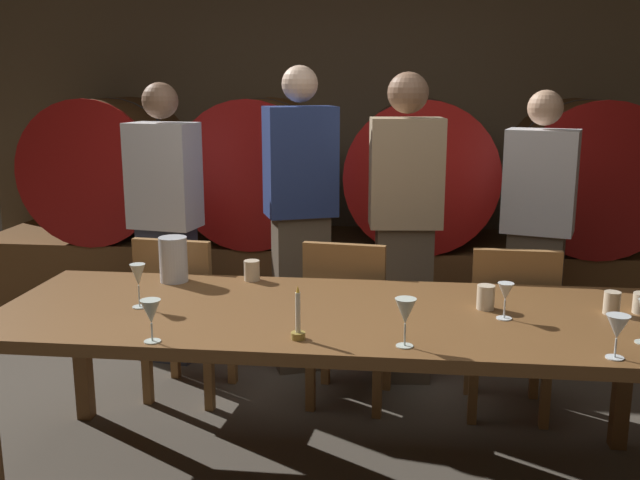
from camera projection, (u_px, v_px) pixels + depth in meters
name	position (u px, v px, depth m)	size (l,w,h in m)	color
back_wall	(345.00, 110.00, 5.43)	(5.61, 0.24, 2.84)	brown
barrel_shelf	(338.00, 275.00, 5.15)	(5.05, 0.90, 0.54)	brown
wine_barrel_far_left	(113.00, 167.00, 5.17)	(0.99, 0.93, 0.99)	#513319
wine_barrel_center_left	(261.00, 169.00, 5.04)	(0.99, 0.93, 0.99)	brown
wine_barrel_center_right	(420.00, 171.00, 4.92)	(0.99, 0.93, 0.99)	#513319
wine_barrel_far_right	(584.00, 173.00, 4.80)	(0.99, 0.93, 0.99)	#513319
dining_table	(333.00, 325.00, 2.86)	(2.70, 0.94, 0.74)	brown
chair_left	(183.00, 310.00, 3.66)	(0.44, 0.44, 0.88)	olive
chair_center	(348.00, 315.00, 3.58)	(0.44, 0.44, 0.88)	olive
chair_right	(510.00, 323.00, 3.45)	(0.41, 0.41, 0.88)	olive
guest_far_left	(166.00, 223.00, 4.13)	(0.42, 0.30, 1.63)	#33384C
guest_center_left	(301.00, 219.00, 3.99)	(0.44, 0.36, 1.72)	brown
guest_center_right	(405.00, 227.00, 3.84)	(0.40, 0.28, 1.69)	brown
guest_far_right	(537.00, 232.00, 3.99)	(0.43, 0.34, 1.59)	brown
candle_center	(298.00, 325.00, 2.53)	(0.05, 0.05, 0.20)	olive
pitcher	(173.00, 259.00, 3.25)	(0.13, 0.13, 0.21)	silver
wine_glass_far_left	(138.00, 276.00, 2.86)	(0.06, 0.06, 0.18)	silver
wine_glass_left	(151.00, 313.00, 2.49)	(0.07, 0.07, 0.15)	silver
wine_glass_center_left	(405.00, 312.00, 2.44)	(0.08, 0.08, 0.17)	silver
wine_glass_center_right	(505.00, 293.00, 2.73)	(0.06, 0.06, 0.14)	white
wine_glass_right	(617.00, 328.00, 2.34)	(0.08, 0.08, 0.15)	white
cup_far_left	(252.00, 270.00, 3.28)	(0.07, 0.07, 0.09)	beige
cup_center_left	(486.00, 297.00, 2.86)	(0.07, 0.07, 0.10)	beige
cup_center_right	(612.00, 303.00, 2.80)	(0.06, 0.06, 0.09)	beige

